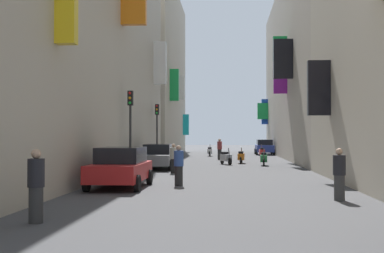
{
  "coord_description": "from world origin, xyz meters",
  "views": [
    {
      "loc": [
        0.47,
        -2.46,
        1.98
      ],
      "look_at": [
        -1.44,
        23.37,
        2.42
      ],
      "focal_mm": 47.37,
      "sensor_mm": 36.0,
      "label": 1
    }
  ],
  "objects_px": {
    "scooter_green": "(264,158)",
    "pedestrian_far_away": "(179,166)",
    "scooter_orange": "(241,157)",
    "pedestrian_crossing": "(220,149)",
    "pedestrian_mid_street": "(174,159)",
    "pedestrian_near_right": "(36,186)",
    "parked_car_blue": "(264,147)",
    "parked_car_grey": "(159,156)",
    "traffic_light_far_corner": "(157,123)",
    "parked_car_red": "(120,167)",
    "scooter_white": "(210,151)",
    "scooter_silver": "(226,158)",
    "traffic_light_near_corner": "(130,117)",
    "pedestrian_near_left": "(339,175)"
  },
  "relations": [
    {
      "from": "scooter_green",
      "to": "pedestrian_far_away",
      "type": "bearing_deg",
      "value": -107.42
    },
    {
      "from": "scooter_orange",
      "to": "pedestrian_crossing",
      "type": "xyz_separation_m",
      "value": [
        -1.62,
        5.39,
        0.38
      ]
    },
    {
      "from": "scooter_green",
      "to": "pedestrian_mid_street",
      "type": "xyz_separation_m",
      "value": [
        -5.13,
        -6.99,
        0.3
      ]
    },
    {
      "from": "scooter_orange",
      "to": "pedestrian_near_right",
      "type": "relative_size",
      "value": 1.14
    },
    {
      "from": "scooter_orange",
      "to": "pedestrian_crossing",
      "type": "height_order",
      "value": "pedestrian_crossing"
    },
    {
      "from": "scooter_orange",
      "to": "pedestrian_far_away",
      "type": "relative_size",
      "value": 1.21
    },
    {
      "from": "parked_car_blue",
      "to": "pedestrian_far_away",
      "type": "distance_m",
      "value": 32.45
    },
    {
      "from": "parked_car_grey",
      "to": "pedestrian_mid_street",
      "type": "relative_size",
      "value": 2.84
    },
    {
      "from": "pedestrian_crossing",
      "to": "pedestrian_mid_street",
      "type": "relative_size",
      "value": 1.1
    },
    {
      "from": "parked_car_blue",
      "to": "scooter_green",
      "type": "relative_size",
      "value": 2.34
    },
    {
      "from": "pedestrian_near_right",
      "to": "traffic_light_far_corner",
      "type": "height_order",
      "value": "traffic_light_far_corner"
    },
    {
      "from": "pedestrian_crossing",
      "to": "pedestrian_mid_street",
      "type": "bearing_deg",
      "value": -98.0
    },
    {
      "from": "parked_car_grey",
      "to": "pedestrian_crossing",
      "type": "height_order",
      "value": "pedestrian_crossing"
    },
    {
      "from": "parked_car_red",
      "to": "pedestrian_far_away",
      "type": "distance_m",
      "value": 2.31
    },
    {
      "from": "parked_car_blue",
      "to": "scooter_white",
      "type": "height_order",
      "value": "parked_car_blue"
    },
    {
      "from": "scooter_orange",
      "to": "traffic_light_far_corner",
      "type": "relative_size",
      "value": 0.46
    },
    {
      "from": "pedestrian_near_right",
      "to": "pedestrian_far_away",
      "type": "bearing_deg",
      "value": 74.78
    },
    {
      "from": "scooter_green",
      "to": "pedestrian_crossing",
      "type": "distance_m",
      "value": 8.52
    },
    {
      "from": "scooter_silver",
      "to": "pedestrian_crossing",
      "type": "xyz_separation_m",
      "value": [
        -0.56,
        6.91,
        0.38
      ]
    },
    {
      "from": "parked_car_red",
      "to": "pedestrian_far_away",
      "type": "xyz_separation_m",
      "value": [
        2.11,
        0.93,
        -0.01
      ]
    },
    {
      "from": "parked_car_red",
      "to": "traffic_light_near_corner",
      "type": "relative_size",
      "value": 0.96
    },
    {
      "from": "scooter_silver",
      "to": "pedestrian_near_right",
      "type": "xyz_separation_m",
      "value": [
        -4.1,
        -23.15,
        0.37
      ]
    },
    {
      "from": "parked_car_blue",
      "to": "traffic_light_far_corner",
      "type": "xyz_separation_m",
      "value": [
        -8.64,
        -16.3,
        2.05
      ]
    },
    {
      "from": "pedestrian_mid_street",
      "to": "pedestrian_far_away",
      "type": "xyz_separation_m",
      "value": [
        0.92,
        -6.44,
        0.02
      ]
    },
    {
      "from": "pedestrian_near_left",
      "to": "scooter_white",
      "type": "bearing_deg",
      "value": 99.15
    },
    {
      "from": "parked_car_blue",
      "to": "traffic_light_far_corner",
      "type": "bearing_deg",
      "value": -117.94
    },
    {
      "from": "scooter_orange",
      "to": "pedestrian_mid_street",
      "type": "xyz_separation_m",
      "value": [
        -3.72,
        -9.56,
        0.3
      ]
    },
    {
      "from": "scooter_orange",
      "to": "scooter_silver",
      "type": "distance_m",
      "value": 1.85
    },
    {
      "from": "pedestrian_mid_street",
      "to": "parked_car_blue",
      "type": "bearing_deg",
      "value": 75.84
    },
    {
      "from": "scooter_white",
      "to": "pedestrian_mid_street",
      "type": "bearing_deg",
      "value": -92.8
    },
    {
      "from": "parked_car_grey",
      "to": "scooter_silver",
      "type": "distance_m",
      "value": 6.22
    },
    {
      "from": "parked_car_grey",
      "to": "pedestrian_near_left",
      "type": "xyz_separation_m",
      "value": [
        7.46,
        -13.79,
        0.02
      ]
    },
    {
      "from": "scooter_green",
      "to": "pedestrian_crossing",
      "type": "xyz_separation_m",
      "value": [
        -3.03,
        7.96,
        0.38
      ]
    },
    {
      "from": "parked_car_red",
      "to": "pedestrian_crossing",
      "type": "distance_m",
      "value": 22.57
    },
    {
      "from": "traffic_light_near_corner",
      "to": "scooter_silver",
      "type": "bearing_deg",
      "value": 61.19
    },
    {
      "from": "pedestrian_crossing",
      "to": "traffic_light_near_corner",
      "type": "bearing_deg",
      "value": -105.2
    },
    {
      "from": "pedestrian_near_right",
      "to": "pedestrian_far_away",
      "type": "distance_m",
      "value": 8.97
    },
    {
      "from": "pedestrian_near_right",
      "to": "traffic_light_near_corner",
      "type": "distance_m",
      "value": 14.57
    },
    {
      "from": "scooter_green",
      "to": "traffic_light_far_corner",
      "type": "bearing_deg",
      "value": 163.02
    },
    {
      "from": "parked_car_red",
      "to": "pedestrian_mid_street",
      "type": "distance_m",
      "value": 7.47
    },
    {
      "from": "parked_car_grey",
      "to": "pedestrian_far_away",
      "type": "xyz_separation_m",
      "value": [
        2.15,
        -9.64,
        0.02
      ]
    },
    {
      "from": "parked_car_grey",
      "to": "traffic_light_far_corner",
      "type": "distance_m",
      "value": 6.46
    },
    {
      "from": "scooter_green",
      "to": "pedestrian_far_away",
      "type": "xyz_separation_m",
      "value": [
        -4.22,
        -13.44,
        0.32
      ]
    },
    {
      "from": "pedestrian_near_left",
      "to": "pedestrian_mid_street",
      "type": "relative_size",
      "value": 1.03
    },
    {
      "from": "pedestrian_mid_street",
      "to": "pedestrian_near_left",
      "type": "bearing_deg",
      "value": -59.56
    },
    {
      "from": "parked_car_grey",
      "to": "scooter_white",
      "type": "distance_m",
      "value": 18.45
    },
    {
      "from": "scooter_white",
      "to": "pedestrian_mid_street",
      "type": "relative_size",
      "value": 1.17
    },
    {
      "from": "scooter_white",
      "to": "scooter_green",
      "type": "bearing_deg",
      "value": -74.3
    },
    {
      "from": "parked_car_red",
      "to": "parked_car_blue",
      "type": "relative_size",
      "value": 0.96
    },
    {
      "from": "parked_car_red",
      "to": "pedestrian_crossing",
      "type": "height_order",
      "value": "pedestrian_crossing"
    }
  ]
}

